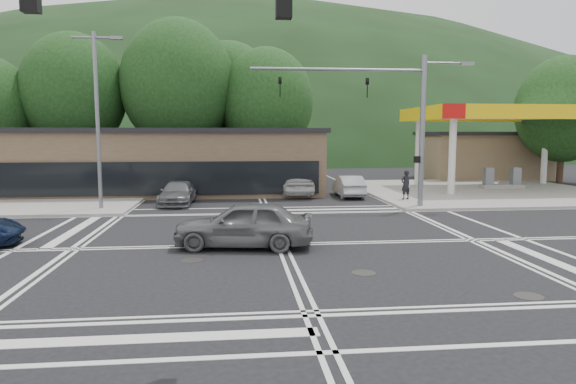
{
  "coord_description": "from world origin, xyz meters",
  "views": [
    {
      "loc": [
        -1.65,
        -18.01,
        3.98
      ],
      "look_at": [
        0.7,
        4.32,
        1.4
      ],
      "focal_mm": 32.0,
      "sensor_mm": 36.0,
      "label": 1
    }
  ],
  "objects": [
    {
      "name": "gas_station_canopy",
      "position": [
        16.99,
        15.99,
        5.04
      ],
      "size": [
        12.32,
        8.34,
        5.75
      ],
      "color": "silver",
      "rests_on": "ground"
    },
    {
      "name": "tree_n_b",
      "position": [
        -6.0,
        24.0,
        7.79
      ],
      "size": [
        9.0,
        9.0,
        12.98
      ],
      "color": "#382619",
      "rests_on": "ground"
    },
    {
      "name": "tree_ne",
      "position": [
        24.0,
        20.0,
        5.84
      ],
      "size": [
        7.2,
        7.2,
        9.99
      ],
      "color": "#382619",
      "rests_on": "ground"
    },
    {
      "name": "pedestrian",
      "position": [
        8.27,
        10.8,
        1.0
      ],
      "size": [
        0.72,
        0.6,
        1.7
      ],
      "primitive_type": "imported",
      "rotation": [
        0.0,
        0.0,
        3.51
      ],
      "color": "black",
      "rests_on": "sidewalk_ne"
    },
    {
      "name": "car_queue_a",
      "position": [
        5.5,
        13.5,
        0.67
      ],
      "size": [
        1.49,
        4.11,
        1.35
      ],
      "primitive_type": "imported",
      "rotation": [
        0.0,
        0.0,
        3.12
      ],
      "color": "#ACAFB3",
      "rests_on": "ground"
    },
    {
      "name": "tree_n_e",
      "position": [
        -2.0,
        28.0,
        7.14
      ],
      "size": [
        8.4,
        8.4,
        11.98
      ],
      "color": "#382619",
      "rests_on": "ground"
    },
    {
      "name": "car_queue_b",
      "position": [
        2.21,
        14.62,
        0.85
      ],
      "size": [
        2.16,
        5.06,
        1.7
      ],
      "primitive_type": "imported",
      "rotation": [
        0.0,
        0.0,
        3.17
      ],
      "color": "silver",
      "rests_on": "ground"
    },
    {
      "name": "car_grey_center",
      "position": [
        -1.34,
        -0.3,
        0.82
      ],
      "size": [
        5.07,
        2.63,
        1.65
      ],
      "primitive_type": "imported",
      "rotation": [
        0.0,
        0.0,
        -1.72
      ],
      "color": "slate",
      "rests_on": "ground"
    },
    {
      "name": "sidewalk_nw",
      "position": [
        -15.0,
        15.0,
        0.07
      ],
      "size": [
        16.0,
        16.0,
        0.15
      ],
      "primitive_type": "cube",
      "color": "gray",
      "rests_on": "ground"
    },
    {
      "name": "tree_n_a",
      "position": [
        -14.0,
        24.0,
        7.14
      ],
      "size": [
        8.0,
        8.0,
        11.75
      ],
      "color": "#382619",
      "rests_on": "ground"
    },
    {
      "name": "car_northbound",
      "position": [
        -4.82,
        11.01,
        0.64
      ],
      "size": [
        1.96,
        4.46,
        1.27
      ],
      "primitive_type": "imported",
      "rotation": [
        0.0,
        0.0,
        -0.04
      ],
      "color": "#57595B",
      "rests_on": "ground"
    },
    {
      "name": "commercial_row",
      "position": [
        -8.0,
        17.0,
        2.0
      ],
      "size": [
        24.0,
        8.0,
        4.0
      ],
      "primitive_type": "cube",
      "color": "brown",
      "rests_on": "ground"
    },
    {
      "name": "tree_n_c",
      "position": [
        1.0,
        24.0,
        6.49
      ],
      "size": [
        7.6,
        7.6,
        10.87
      ],
      "color": "#382619",
      "rests_on": "ground"
    },
    {
      "name": "ground",
      "position": [
        0.0,
        0.0,
        0.0
      ],
      "size": [
        120.0,
        120.0,
        0.0
      ],
      "primitive_type": "plane",
      "color": "black",
      "rests_on": "ground"
    },
    {
      "name": "streetlight_nw",
      "position": [
        -8.44,
        9.0,
        5.05
      ],
      "size": [
        2.5,
        0.25,
        9.0
      ],
      "color": "slate",
      "rests_on": "ground"
    },
    {
      "name": "signal_mast_ne",
      "position": [
        6.95,
        8.2,
        5.07
      ],
      "size": [
        11.65,
        0.3,
        8.0
      ],
      "color": "slate",
      "rests_on": "ground"
    },
    {
      "name": "sidewalk_ne",
      "position": [
        15.0,
        15.0,
        0.07
      ],
      "size": [
        16.0,
        16.0,
        0.15
      ],
      "primitive_type": "cube",
      "color": "gray",
      "rests_on": "ground"
    },
    {
      "name": "convenience_store",
      "position": [
        20.0,
        25.0,
        1.9
      ],
      "size": [
        10.0,
        6.0,
        3.8
      ],
      "primitive_type": "cube",
      "color": "#846B4F",
      "rests_on": "ground"
    },
    {
      "name": "hill_north",
      "position": [
        0.0,
        90.0,
        0.0
      ],
      "size": [
        252.0,
        126.0,
        140.0
      ],
      "primitive_type": "ellipsoid",
      "color": "black",
      "rests_on": "ground"
    }
  ]
}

